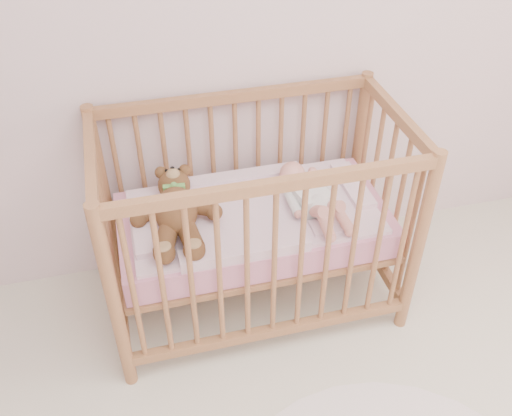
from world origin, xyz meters
name	(u,v)px	position (x,y,z in m)	size (l,w,h in m)	color
wall_back	(278,3)	(0.00, 2.00, 1.35)	(4.00, 0.02, 2.70)	beige
crib	(253,222)	(-0.21, 1.60, 0.50)	(1.36, 0.76, 1.00)	#9F7043
mattress	(253,224)	(-0.21, 1.60, 0.49)	(1.22, 0.62, 0.13)	pink
blanket	(253,212)	(-0.21, 1.60, 0.56)	(1.10, 0.58, 0.06)	#F0A5C4
baby	(309,193)	(0.04, 1.58, 0.64)	(0.26, 0.55, 0.13)	silver
teddy_bear	(176,212)	(-0.56, 1.58, 0.65)	(0.41, 0.59, 0.16)	brown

